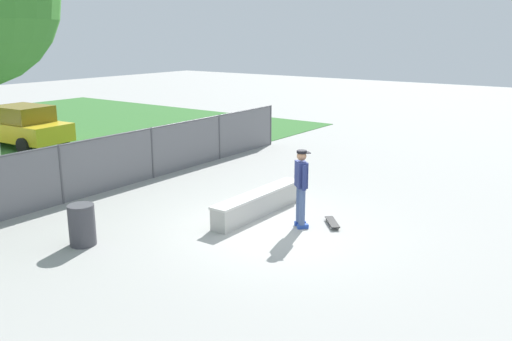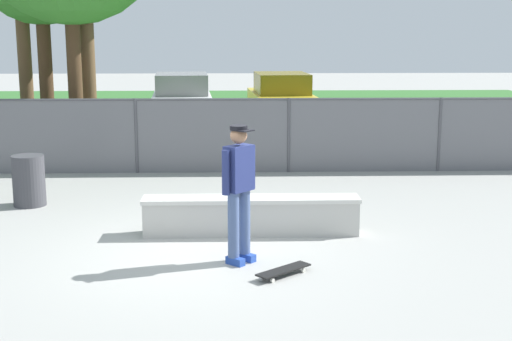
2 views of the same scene
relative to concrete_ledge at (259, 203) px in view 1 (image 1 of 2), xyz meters
name	(u,v)px [view 1 (image 1 of 2)]	position (x,y,z in m)	size (l,w,h in m)	color
ground_plane	(274,230)	(-0.72, -0.96, -0.29)	(80.00, 80.00, 0.00)	#9E9E99
concrete_ledge	(259,203)	(0.00, 0.00, 0.00)	(3.27, 0.49, 0.57)	#B7B5AD
skateboarder	(301,185)	(-0.19, -1.34, 0.74)	(0.45, 0.47, 1.84)	#2647A5
skateboard	(332,222)	(0.37, -1.89, -0.22)	(0.74, 0.67, 0.09)	black
chainlink_fence	(110,160)	(-0.72, 4.73, 0.59)	(16.41, 0.07, 1.61)	#4C4C51
car_yellow	(22,126)	(1.25, 12.48, 0.55)	(2.25, 4.32, 1.66)	gold
trash_bin	(82,225)	(-3.85, 1.88, 0.16)	(0.56, 0.56, 0.89)	#3F3F44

